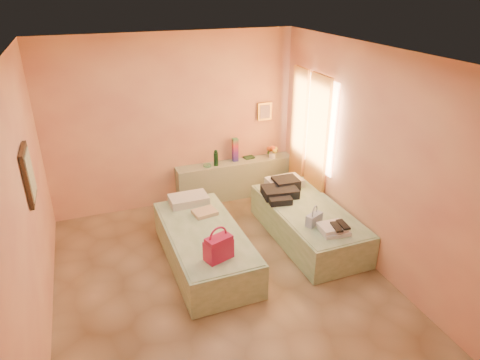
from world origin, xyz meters
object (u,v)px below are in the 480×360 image
object	(u,v)px
magenta_handbag	(218,247)
towel_stack	(334,229)
water_bottle	(216,158)
green_book	(249,157)
bed_right	(308,223)
flower_vase	(272,151)
blue_handbag	(314,219)
bed_left	(205,246)
headboard_ledge	(235,179)

from	to	relation	value
magenta_handbag	towel_stack	xyz separation A→B (m)	(1.58, 0.02, -0.10)
water_bottle	green_book	xyz separation A→B (m)	(0.64, 0.11, -0.12)
bed_right	green_book	distance (m)	1.80
bed_right	flower_vase	bearing A→B (deg)	83.90
bed_right	towel_stack	world-z (taller)	towel_stack
bed_right	magenta_handbag	distance (m)	1.78
blue_handbag	magenta_handbag	bearing A→B (deg)	166.71
green_book	blue_handbag	size ratio (longest dim) A/B	0.70
bed_left	green_book	distance (m)	2.26
towel_stack	blue_handbag	bearing A→B (deg)	119.49
water_bottle	magenta_handbag	xyz separation A→B (m)	(-0.71, -2.33, -0.13)
bed_left	towel_stack	xyz separation A→B (m)	(1.57, -0.64, 0.30)
green_book	magenta_handbag	world-z (taller)	magenta_handbag
blue_handbag	headboard_ledge	bearing A→B (deg)	75.45
bed_left	flower_vase	bearing A→B (deg)	42.81
water_bottle	towel_stack	world-z (taller)	water_bottle
headboard_ledge	flower_vase	world-z (taller)	flower_vase
bed_left	flower_vase	distance (m)	2.44
bed_right	flower_vase	distance (m)	1.69
bed_left	green_book	size ratio (longest dim) A/B	11.55
green_book	flower_vase	bearing A→B (deg)	-26.11
green_book	magenta_handbag	xyz separation A→B (m)	(-1.35, -2.44, -0.01)
magenta_handbag	flower_vase	bearing A→B (deg)	34.37
headboard_ledge	bed_left	xyz separation A→B (m)	(-1.05, -1.70, -0.08)
headboard_ledge	flower_vase	size ratio (longest dim) A/B	7.73
bed_left	bed_right	xyz separation A→B (m)	(1.58, 0.05, 0.00)
flower_vase	magenta_handbag	size ratio (longest dim) A/B	0.81
water_bottle	bed_right	bearing A→B (deg)	-61.50
bed_left	water_bottle	distance (m)	1.88
bed_left	bed_right	world-z (taller)	same
headboard_ledge	flower_vase	bearing A→B (deg)	-4.42
bed_left	blue_handbag	bearing A→B (deg)	-15.68
bed_left	towel_stack	distance (m)	1.72
green_book	headboard_ledge	bearing A→B (deg)	-171.66
headboard_ledge	magenta_handbag	distance (m)	2.61
bed_right	headboard_ledge	bearing A→B (deg)	106.64
flower_vase	blue_handbag	bearing A→B (deg)	-98.42
blue_handbag	bed_right	bearing A→B (deg)	45.00
headboard_ledge	green_book	xyz separation A→B (m)	(0.29, 0.08, 0.34)
flower_vase	blue_handbag	size ratio (longest dim) A/B	1.07
headboard_ledge	water_bottle	xyz separation A→B (m)	(-0.35, -0.03, 0.46)
water_bottle	flower_vase	world-z (taller)	flower_vase
water_bottle	blue_handbag	distance (m)	2.17
headboard_ledge	water_bottle	bearing A→B (deg)	-174.72
water_bottle	towel_stack	size ratio (longest dim) A/B	0.75
bed_right	flower_vase	xyz separation A→B (m)	(0.14, 1.60, 0.53)
headboard_ledge	blue_handbag	distance (m)	2.12
bed_left	flower_vase	xyz separation A→B (m)	(1.72, 1.65, 0.53)
blue_handbag	water_bottle	bearing A→B (deg)	84.86
magenta_handbag	green_book	bearing A→B (deg)	42.31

